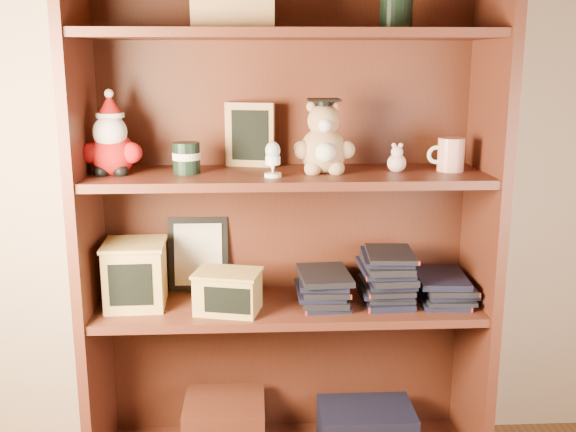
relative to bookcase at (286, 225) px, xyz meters
name	(u,v)px	position (x,y,z in m)	size (l,w,h in m)	color
bookcase	(286,225)	(0.00, 0.00, 0.00)	(1.20, 0.35, 1.60)	#502317
shelf_lower	(288,306)	(0.00, -0.05, -0.24)	(1.14, 0.33, 0.02)	#502317
shelf_upper	(288,177)	(0.00, -0.05, 0.16)	(1.14, 0.33, 0.02)	#502317
santa_plush	(111,143)	(-0.50, -0.06, 0.26)	(0.18, 0.13, 0.25)	#A50F0F
teachers_tin	(186,158)	(-0.29, -0.05, 0.22)	(0.08, 0.08, 0.09)	black
chalkboard_plaque	(250,136)	(-0.11, 0.06, 0.26)	(0.15, 0.10, 0.19)	#9E7547
egg_cup	(273,158)	(-0.04, -0.13, 0.22)	(0.05, 0.05, 0.10)	white
grad_teddy_bear	(324,144)	(0.10, -0.06, 0.25)	(0.18, 0.15, 0.22)	tan
pink_figurine	(397,160)	(0.32, -0.05, 0.20)	(0.06, 0.06, 0.09)	beige
teacher_mug	(450,155)	(0.48, -0.05, 0.22)	(0.11, 0.08, 0.10)	silver
certificate_frame	(198,254)	(-0.28, 0.09, -0.11)	(0.19, 0.05, 0.23)	black
treats_box	(135,274)	(-0.45, -0.05, -0.13)	(0.19, 0.19, 0.19)	tan
pencils_box	(228,291)	(-0.18, -0.12, -0.17)	(0.21, 0.17, 0.12)	tan
book_stack_left	(322,287)	(0.11, -0.05, -0.18)	(0.14, 0.20, 0.10)	black
book_stack_mid	(388,276)	(0.31, -0.05, -0.15)	(0.14, 0.20, 0.16)	black
book_stack_right	(444,287)	(0.48, -0.05, -0.19)	(0.14, 0.20, 0.08)	black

